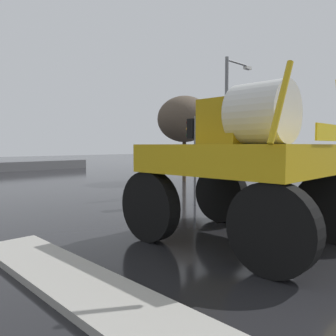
{
  "coord_description": "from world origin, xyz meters",
  "views": [
    {
      "loc": [
        -6.8,
        0.69,
        2.5
      ],
      "look_at": [
        0.73,
        8.36,
        1.77
      ],
      "focal_mm": 35.62,
      "sensor_mm": 36.0,
      "label": 1
    }
  ],
  "objects_px": {
    "streetlight_near_right": "(229,117)",
    "bare_tree_right": "(184,119)",
    "oversize_sprayer": "(242,162)",
    "traffic_signal_near_right": "(192,140)"
  },
  "relations": [
    {
      "from": "traffic_signal_near_right",
      "to": "bare_tree_right",
      "type": "height_order",
      "value": "bare_tree_right"
    },
    {
      "from": "oversize_sprayer",
      "to": "streetlight_near_right",
      "type": "xyz_separation_m",
      "value": [
        7.41,
        5.68,
        1.94
      ]
    },
    {
      "from": "traffic_signal_near_right",
      "to": "streetlight_near_right",
      "type": "relative_size",
      "value": 0.53
    },
    {
      "from": "traffic_signal_near_right",
      "to": "bare_tree_right",
      "type": "bearing_deg",
      "value": 44.81
    },
    {
      "from": "traffic_signal_near_right",
      "to": "streetlight_near_right",
      "type": "bearing_deg",
      "value": 14.74
    },
    {
      "from": "streetlight_near_right",
      "to": "bare_tree_right",
      "type": "distance_m",
      "value": 6.06
    },
    {
      "from": "traffic_signal_near_right",
      "to": "streetlight_near_right",
      "type": "xyz_separation_m",
      "value": [
        4.12,
        1.08,
        1.31
      ]
    },
    {
      "from": "bare_tree_right",
      "to": "oversize_sprayer",
      "type": "bearing_deg",
      "value": -131.57
    },
    {
      "from": "oversize_sprayer",
      "to": "streetlight_near_right",
      "type": "bearing_deg",
      "value": -53.68
    },
    {
      "from": "oversize_sprayer",
      "to": "bare_tree_right",
      "type": "relative_size",
      "value": 0.9
    }
  ]
}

